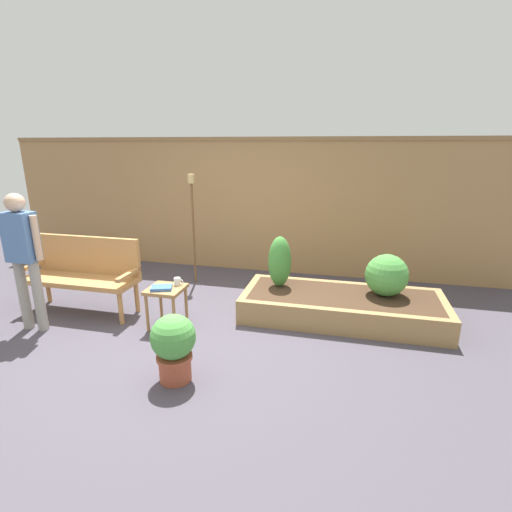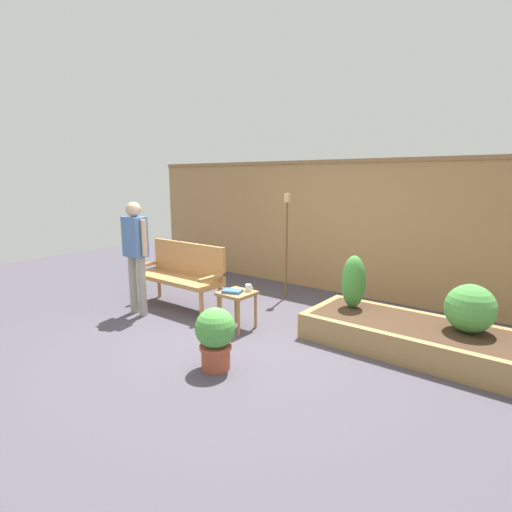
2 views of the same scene
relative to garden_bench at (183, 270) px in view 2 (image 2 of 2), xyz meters
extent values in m
plane|color=#47424C|center=(1.53, -0.48, -0.54)|extent=(14.00, 14.00, 0.00)
cube|color=#A37A4C|center=(1.53, 2.12, 0.51)|extent=(8.40, 0.10, 2.10)
cube|color=olive|center=(1.53, 2.12, 1.59)|extent=(8.40, 0.14, 0.06)
cylinder|color=#B77F47|center=(0.66, 0.08, -0.34)|extent=(0.06, 0.06, 0.40)
cylinder|color=#B77F47|center=(0.66, -0.28, -0.34)|extent=(0.06, 0.06, 0.40)
cylinder|color=#B77F47|center=(-0.66, 0.08, -0.34)|extent=(0.06, 0.06, 0.40)
cylinder|color=#B77F47|center=(-0.66, -0.28, -0.34)|extent=(0.06, 0.06, 0.40)
cube|color=#B77F47|center=(0.00, -0.10, -0.11)|extent=(1.44, 0.48, 0.06)
cube|color=#B77F47|center=(0.00, 0.11, 0.16)|extent=(1.44, 0.06, 0.48)
cube|color=#B77F47|center=(-0.69, -0.10, 0.02)|extent=(0.06, 0.48, 0.04)
cube|color=#B77F47|center=(0.69, -0.10, 0.02)|extent=(0.06, 0.48, 0.04)
cylinder|color=#9E7042|center=(1.38, -0.04, -0.32)|extent=(0.04, 0.04, 0.44)
cylinder|color=#9E7042|center=(1.38, -0.37, -0.32)|extent=(0.04, 0.04, 0.44)
cylinder|color=#9E7042|center=(1.05, -0.04, -0.32)|extent=(0.04, 0.04, 0.44)
cylinder|color=#9E7042|center=(1.05, -0.37, -0.32)|extent=(0.04, 0.04, 0.44)
cube|color=#9E7042|center=(1.22, -0.20, -0.08)|extent=(0.40, 0.40, 0.04)
cylinder|color=silver|center=(1.31, -0.09, -0.02)|extent=(0.08, 0.08, 0.09)
torus|color=silver|center=(1.36, -0.09, -0.02)|extent=(0.06, 0.01, 0.06)
cube|color=#38609E|center=(1.20, -0.26, -0.05)|extent=(0.27, 0.23, 0.04)
cylinder|color=#A84C33|center=(1.76, -1.16, -0.44)|extent=(0.29, 0.29, 0.21)
cylinder|color=#A84C33|center=(1.76, -1.16, -0.32)|extent=(0.32, 0.32, 0.04)
sphere|color=#4C9942|center=(1.76, -1.16, -0.12)|extent=(0.40, 0.40, 0.40)
cube|color=#997547|center=(3.18, 0.06, -0.39)|extent=(2.40, 0.09, 0.30)
cube|color=#997547|center=(3.18, 0.97, -0.39)|extent=(2.40, 0.09, 0.30)
cube|color=#997547|center=(2.03, 0.51, -0.39)|extent=(0.09, 0.82, 0.30)
cube|color=#422D1E|center=(3.18, 0.51, -0.39)|extent=(2.22, 0.82, 0.30)
cylinder|color=brown|center=(2.39, 0.63, -0.21)|extent=(0.04, 0.04, 0.06)
ellipsoid|color=#428938|center=(2.39, 0.63, 0.08)|extent=(0.29, 0.29, 0.65)
cylinder|color=brown|center=(3.68, 0.63, -0.21)|extent=(0.04, 0.04, 0.06)
sphere|color=#4C9942|center=(3.68, 0.63, 0.01)|extent=(0.50, 0.50, 0.50)
cylinder|color=brown|center=(0.96, 1.29, 0.21)|extent=(0.03, 0.03, 1.51)
cylinder|color=tan|center=(0.96, 1.29, 1.03)|extent=(0.10, 0.10, 0.13)
cylinder|color=gray|center=(-0.13, -0.62, -0.13)|extent=(0.11, 0.11, 0.82)
cylinder|color=gray|center=(-0.33, -0.62, -0.13)|extent=(0.11, 0.11, 0.82)
cube|color=#4C70A3|center=(-0.23, -0.62, 0.55)|extent=(0.32, 0.20, 0.54)
cylinder|color=tan|center=(-0.03, -0.62, 0.55)|extent=(0.07, 0.07, 0.49)
cylinder|color=tan|center=(-0.43, -0.62, 0.55)|extent=(0.07, 0.07, 0.49)
sphere|color=tan|center=(-0.23, -0.62, 0.92)|extent=(0.20, 0.20, 0.20)
camera|label=1|loc=(3.18, -3.92, 1.51)|focal=26.89mm
camera|label=2|loc=(4.39, -3.87, 1.33)|focal=28.36mm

